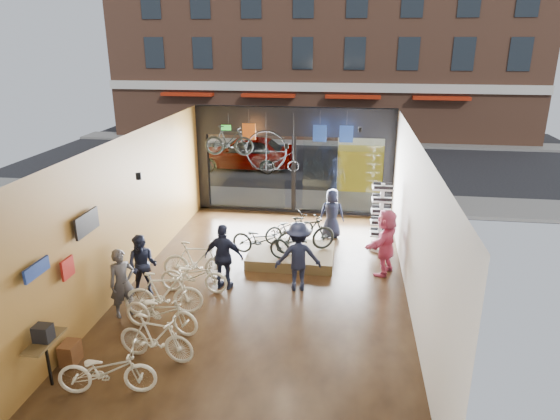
% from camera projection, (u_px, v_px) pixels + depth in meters
% --- Properties ---
extents(ground_plane, '(7.00, 12.00, 0.04)m').
position_uv_depth(ground_plane, '(267.00, 288.00, 12.73)').
color(ground_plane, black).
rests_on(ground_plane, ground).
extents(ceiling, '(7.00, 12.00, 0.04)m').
position_uv_depth(ceiling, '(265.00, 139.00, 11.48)').
color(ceiling, black).
rests_on(ceiling, ground).
extents(wall_left, '(0.04, 12.00, 3.80)m').
position_uv_depth(wall_left, '(128.00, 211.00, 12.57)').
color(wall_left, '#AA7930').
rests_on(wall_left, ground).
extents(wall_right, '(0.04, 12.00, 3.80)m').
position_uv_depth(wall_right, '(414.00, 225.00, 11.64)').
color(wall_right, beige).
rests_on(wall_right, ground).
extents(wall_back, '(7.00, 0.04, 3.80)m').
position_uv_depth(wall_back, '(189.00, 374.00, 6.47)').
color(wall_back, beige).
rests_on(wall_back, ground).
extents(storefront, '(7.00, 0.26, 3.80)m').
position_uv_depth(storefront, '(294.00, 161.00, 17.72)').
color(storefront, black).
rests_on(storefront, ground).
extents(exit_sign, '(0.35, 0.06, 0.18)m').
position_uv_depth(exit_sign, '(226.00, 128.00, 17.55)').
color(exit_sign, '#198C26').
rests_on(exit_sign, storefront).
extents(street_road, '(30.00, 18.00, 0.02)m').
position_uv_depth(street_road, '(313.00, 157.00, 26.77)').
color(street_road, black).
rests_on(street_road, ground).
extents(sidewalk_near, '(30.00, 2.40, 0.12)m').
position_uv_depth(sidewalk_near, '(297.00, 200.00, 19.44)').
color(sidewalk_near, slate).
rests_on(sidewalk_near, ground).
extents(sidewalk_far, '(30.00, 2.00, 0.12)m').
position_uv_depth(sidewalk_far, '(318.00, 141.00, 30.49)').
color(sidewalk_far, slate).
rests_on(sidewalk_far, ground).
extents(opposite_building, '(26.00, 5.00, 14.00)m').
position_uv_depth(opposite_building, '(323.00, 22.00, 30.57)').
color(opposite_building, brown).
rests_on(opposite_building, ground).
extents(street_car, '(4.77, 1.92, 1.62)m').
position_uv_depth(street_car, '(244.00, 152.00, 24.10)').
color(street_car, gray).
rests_on(street_car, street_road).
extents(box_truck, '(2.17, 6.50, 2.56)m').
position_uv_depth(box_truck, '(363.00, 150.00, 22.27)').
color(box_truck, silver).
rests_on(box_truck, street_road).
extents(floor_bike_0, '(1.83, 0.91, 0.92)m').
position_uv_depth(floor_bike_0, '(107.00, 370.00, 8.82)').
color(floor_bike_0, beige).
rests_on(floor_bike_0, ground_plane).
extents(floor_bike_1, '(1.65, 0.67, 0.97)m').
position_uv_depth(floor_bike_1, '(156.00, 338.00, 9.75)').
color(floor_bike_1, beige).
rests_on(floor_bike_1, ground_plane).
extents(floor_bike_2, '(1.85, 0.94, 0.93)m').
position_uv_depth(floor_bike_2, '(161.00, 312.00, 10.71)').
color(floor_bike_2, beige).
rests_on(floor_bike_2, ground_plane).
extents(floor_bike_3, '(1.84, 0.85, 1.07)m').
position_uv_depth(floor_bike_3, '(163.00, 293.00, 11.33)').
color(floor_bike_3, beige).
rests_on(floor_bike_3, ground_plane).
extents(floor_bike_4, '(1.71, 0.63, 0.89)m').
position_uv_depth(floor_bike_4, '(194.00, 276.00, 12.38)').
color(floor_bike_4, beige).
rests_on(floor_bike_4, ground_plane).
extents(floor_bike_5, '(1.82, 0.64, 1.07)m').
position_uv_depth(floor_bike_5, '(197.00, 261.00, 12.99)').
color(floor_bike_5, beige).
rests_on(floor_bike_5, ground_plane).
extents(display_platform, '(2.40, 1.80, 0.30)m').
position_uv_depth(display_platform, '(291.00, 255.00, 14.26)').
color(display_platform, '#503F24').
rests_on(display_platform, ground_plane).
extents(display_bike_left, '(1.83, 1.02, 0.91)m').
position_uv_depth(display_bike_left, '(261.00, 240.00, 13.74)').
color(display_bike_left, black).
rests_on(display_bike_left, display_platform).
extents(display_bike_mid, '(1.80, 1.26, 1.06)m').
position_uv_depth(display_bike_mid, '(306.00, 234.00, 13.97)').
color(display_bike_mid, black).
rests_on(display_bike_mid, display_platform).
extents(display_bike_right, '(1.63, 1.36, 0.84)m').
position_uv_depth(display_bike_right, '(289.00, 228.00, 14.75)').
color(display_bike_right, black).
rests_on(display_bike_right, display_platform).
extents(customer_0, '(0.69, 0.69, 1.62)m').
position_uv_depth(customer_0, '(122.00, 283.00, 11.22)').
color(customer_0, '#3F3F44').
rests_on(customer_0, ground_plane).
extents(customer_1, '(0.79, 0.63, 1.56)m').
position_uv_depth(customer_1, '(143.00, 266.00, 12.16)').
color(customer_1, '#161C33').
rests_on(customer_1, ground_plane).
extents(customer_2, '(1.04, 0.51, 1.72)m').
position_uv_depth(customer_2, '(224.00, 257.00, 12.44)').
color(customer_2, '#161C33').
rests_on(customer_2, ground_plane).
extents(customer_3, '(1.25, 0.85, 1.79)m').
position_uv_depth(customer_3, '(298.00, 256.00, 12.39)').
color(customer_3, '#161C33').
rests_on(customer_3, ground_plane).
extents(customer_4, '(0.79, 0.53, 1.58)m').
position_uv_depth(customer_4, '(332.00, 213.00, 15.73)').
color(customer_4, '#161C33').
rests_on(customer_4, ground_plane).
extents(customer_5, '(1.19, 1.75, 1.81)m').
position_uv_depth(customer_5, '(386.00, 242.00, 13.24)').
color(customer_5, '#CC4C72').
rests_on(customer_5, ground_plane).
extents(sunglasses_rack, '(0.67, 0.57, 2.05)m').
position_uv_depth(sunglasses_rack, '(381.00, 217.00, 14.73)').
color(sunglasses_rack, white).
rests_on(sunglasses_rack, ground_plane).
extents(wall_merch, '(0.40, 2.40, 2.60)m').
position_uv_depth(wall_merch, '(60.00, 301.00, 9.47)').
color(wall_merch, navy).
rests_on(wall_merch, wall_left).
extents(penny_farthing, '(1.70, 0.06, 1.36)m').
position_uv_depth(penny_farthing, '(275.00, 153.00, 16.22)').
color(penny_farthing, black).
rests_on(penny_farthing, ceiling).
extents(hung_bike, '(1.60, 0.51, 0.95)m').
position_uv_depth(hung_bike, '(229.00, 141.00, 15.95)').
color(hung_bike, black).
rests_on(hung_bike, ceiling).
extents(jersey_left, '(0.45, 0.03, 0.55)m').
position_uv_depth(jersey_left, '(249.00, 132.00, 16.79)').
color(jersey_left, '#CC5919').
rests_on(jersey_left, ceiling).
extents(jersey_mid, '(0.45, 0.03, 0.55)m').
position_uv_depth(jersey_mid, '(320.00, 133.00, 16.47)').
color(jersey_mid, '#1E3F99').
rests_on(jersey_mid, ceiling).
extents(jersey_right, '(0.45, 0.03, 0.55)m').
position_uv_depth(jersey_right, '(346.00, 134.00, 16.36)').
color(jersey_right, '#1E3F99').
rests_on(jersey_right, ceiling).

